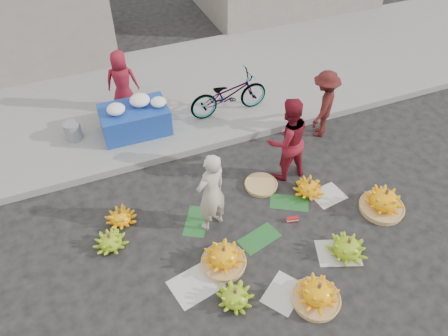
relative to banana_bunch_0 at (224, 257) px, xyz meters
name	(u,v)px	position (x,y,z in m)	size (l,w,h in m)	color
ground	(260,227)	(0.80, 0.44, -0.19)	(80.00, 80.00, 0.00)	black
curb	(211,143)	(0.80, 2.64, -0.12)	(40.00, 0.25, 0.15)	gray
sidewalk	(178,89)	(0.80, 4.74, -0.13)	(40.00, 4.00, 0.12)	gray
newspaper_scatter	(283,266)	(0.80, -0.36, -0.19)	(3.20, 1.80, 0.00)	beige
banana_leaves	(249,220)	(0.70, 0.64, -0.19)	(2.00, 1.00, 0.00)	#1B5122
banana_bunch_0	(224,257)	(0.00, 0.00, 0.00)	(0.65, 0.65, 0.45)	#B3884B
banana_bunch_1	(235,296)	(-0.09, -0.62, -0.05)	(0.62, 0.62, 0.33)	#709F16
banana_bunch_2	(317,294)	(0.95, -1.04, 0.00)	(0.74, 0.74, 0.45)	#B3884B
banana_bunch_3	(347,247)	(1.80, -0.51, -0.03)	(0.77, 0.77, 0.37)	#709F16
banana_bunch_4	(384,201)	(2.85, 0.02, 0.02)	(0.74, 0.74, 0.48)	#B3884B
banana_bunch_5	(309,187)	(1.91, 0.82, -0.05)	(0.59, 0.59, 0.33)	#FFAF0C
banana_bunch_6	(110,241)	(-1.48, 0.97, -0.06)	(0.61, 0.61, 0.31)	#709F16
banana_bunch_7	(121,217)	(-1.23, 1.39, -0.06)	(0.52, 0.52, 0.30)	#FFAF0C
basket_spare	(261,185)	(1.22, 1.27, -0.16)	(0.56, 0.56, 0.06)	#B3884B
incense_stack	(292,219)	(1.35, 0.36, -0.15)	(0.19, 0.06, 0.08)	#AE1612
vendor_cream	(211,193)	(0.12, 0.79, 0.54)	(0.54, 0.35, 1.47)	beige
vendor_red	(287,140)	(1.73, 1.41, 0.61)	(0.78, 0.60, 1.59)	maroon
man_striped	(323,104)	(2.95, 2.21, 0.50)	(0.90, 0.52, 1.39)	maroon
flower_table	(135,118)	(-0.44, 3.51, 0.24)	(1.30, 0.83, 0.75)	navy
grey_bucket	(73,131)	(-1.62, 3.72, 0.11)	(0.32, 0.32, 0.36)	gray
flower_vendor	(122,82)	(-0.46, 4.33, 0.59)	(0.64, 0.42, 1.32)	maroon
bicycle	(229,94)	(1.49, 3.41, 0.36)	(1.66, 0.58, 0.87)	gray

